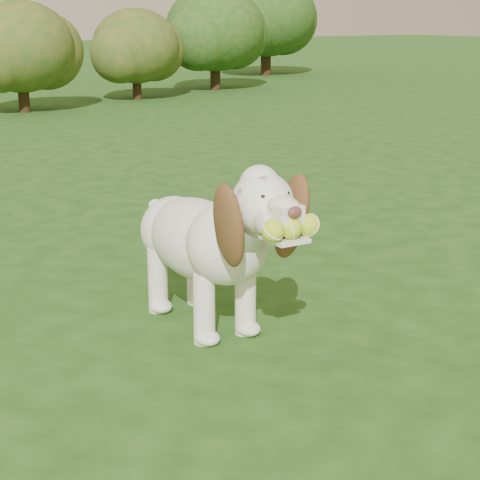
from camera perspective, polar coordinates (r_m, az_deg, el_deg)
ground at (r=3.64m, az=-5.64°, el=-5.85°), size 80.00×80.00×0.00m
dog at (r=3.42m, az=-2.13°, el=0.24°), size 0.42×1.21×0.79m
shrub_d at (r=13.38m, az=-7.43°, el=13.52°), size 1.40×1.40×1.45m
shrub_h at (r=18.77m, az=1.88°, el=15.78°), size 2.23×2.23×2.31m
shrub_f at (r=15.06m, az=-1.79°, el=14.79°), size 1.80×1.80×1.86m
shrub_c at (r=11.87m, az=-15.37°, el=13.12°), size 1.49×1.49×1.55m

